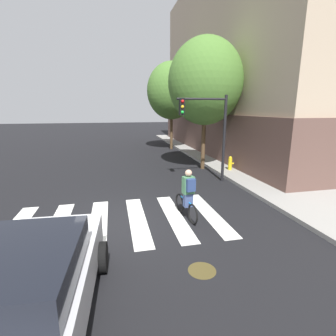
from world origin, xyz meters
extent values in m
plane|color=black|center=(0.00, 0.00, 0.00)|extent=(120.00, 120.00, 0.00)
cube|color=silver|center=(-3.23, 0.00, 0.01)|extent=(0.55, 3.78, 0.01)
cube|color=silver|center=(-1.98, 0.00, 0.01)|extent=(0.55, 3.78, 0.01)
cube|color=silver|center=(-0.74, 0.00, 0.01)|extent=(0.55, 3.78, 0.01)
cube|color=silver|center=(0.51, 0.00, 0.01)|extent=(0.55, 3.78, 0.01)
cube|color=silver|center=(1.76, 0.00, 0.01)|extent=(0.55, 3.78, 0.01)
cube|color=silver|center=(3.01, 0.00, 0.01)|extent=(0.55, 3.78, 0.01)
cylinder|color=#473D1E|center=(1.67, -2.97, 0.00)|extent=(0.64, 0.64, 0.01)
cube|color=#B7B7BC|center=(-1.58, -3.90, 0.69)|extent=(2.12, 4.70, 0.70)
cube|color=black|center=(-1.59, -4.04, 1.31)|extent=(1.78, 2.29, 0.55)
cylinder|color=black|center=(-2.46, -2.37, 0.34)|extent=(0.28, 0.69, 0.68)
cylinder|color=black|center=(-0.54, -2.48, 0.34)|extent=(0.28, 0.69, 0.68)
torus|color=black|center=(2.19, -0.67, 0.33)|extent=(0.15, 0.66, 0.66)
torus|color=black|center=(2.04, 0.37, 0.33)|extent=(0.15, 0.66, 0.66)
cylinder|color=#1972BF|center=(2.12, -0.15, 0.61)|extent=(0.18, 0.89, 0.05)
cylinder|color=#1972BF|center=(2.14, -0.31, 0.68)|extent=(0.04, 0.04, 0.45)
cube|color=#384772|center=(2.14, -0.31, 0.73)|extent=(0.31, 0.24, 0.56)
cube|color=#3F724C|center=(2.14, -0.31, 1.18)|extent=(0.39, 0.29, 0.56)
sphere|color=tan|center=(2.14, -0.31, 1.58)|extent=(0.22, 0.22, 0.22)
cube|color=navy|center=(2.16, -0.49, 1.23)|extent=(0.30, 0.20, 0.40)
cylinder|color=black|center=(5.16, 3.65, 2.10)|extent=(0.14, 0.14, 4.20)
cylinder|color=black|center=(3.96, 3.65, 4.00)|extent=(2.40, 0.10, 0.10)
cube|color=black|center=(3.00, 3.65, 3.65)|extent=(0.24, 0.20, 0.76)
sphere|color=red|center=(3.00, 3.54, 3.89)|extent=(0.14, 0.14, 0.14)
sphere|color=gold|center=(3.00, 3.54, 3.65)|extent=(0.14, 0.14, 0.14)
sphere|color=green|center=(3.00, 3.54, 3.41)|extent=(0.14, 0.14, 0.14)
cylinder|color=gold|center=(6.33, 5.18, 0.47)|extent=(0.22, 0.22, 0.65)
sphere|color=gold|center=(6.33, 5.18, 0.84)|extent=(0.18, 0.18, 0.18)
cylinder|color=gold|center=(6.49, 5.18, 0.51)|extent=(0.12, 0.09, 0.09)
cylinder|color=#4C3823|center=(5.11, 6.35, 1.68)|extent=(0.24, 0.24, 3.36)
ellipsoid|color=#47722D|center=(5.11, 6.35, 5.04)|extent=(4.19, 4.19, 4.81)
cylinder|color=#4C3823|center=(4.99, 14.13, 1.69)|extent=(0.24, 0.24, 3.37)
ellipsoid|color=#47722D|center=(4.99, 14.13, 5.05)|extent=(4.20, 4.20, 4.83)
cube|color=brown|center=(16.30, 12.09, 1.60)|extent=(19.13, 22.40, 3.20)
cube|color=tan|center=(16.30, 12.09, 8.68)|extent=(18.74, 21.95, 10.96)
camera|label=1|loc=(-0.16, -7.64, 3.57)|focal=26.71mm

